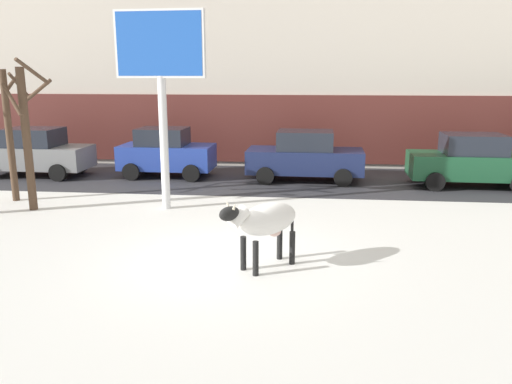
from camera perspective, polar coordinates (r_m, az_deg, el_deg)
The scene contains 14 objects.
ground_plane at distance 10.88m, azimuth -3.42°, elevation -7.74°, with size 120.00×120.00×0.00m, color white.
road_strip at distance 19.10m, azimuth 0.76°, elevation 1.44°, with size 60.00×5.60×0.01m, color #333338.
building_facade at distance 24.53m, azimuth 2.09°, elevation 19.22°, with size 44.00×6.10×13.00m.
cow_holstein at distance 10.24m, azimuth 1.09°, elevation -3.17°, with size 1.63×1.64×1.54m.
billboard at distance 14.74m, azimuth -10.62°, elevation 14.62°, with size 2.53×0.30×5.56m.
car_grey_sedan at distance 21.39m, azimuth -23.48°, elevation 4.07°, with size 4.24×2.05×1.84m.
car_blue_hatchback at distance 19.77m, azimuth -9.98°, elevation 4.36°, with size 3.53×1.98×1.86m.
car_navy_sedan at distance 18.80m, azimuth 5.47°, elevation 3.99°, with size 4.24×2.05×1.84m.
car_darkgreen_sedan at distance 19.23m, azimuth 22.92°, elevation 3.21°, with size 4.24×2.05×1.84m.
pedestrian_near_billboard at distance 23.58m, azimuth -16.35°, elevation 5.30°, with size 0.36×0.24×1.73m.
pedestrian_by_cars at distance 21.85m, azimuth 8.21°, elevation 5.12°, with size 0.36×0.24×1.73m.
pedestrian_far_left at distance 22.44m, azimuth -7.44°, elevation 5.35°, with size 0.36×0.24×1.73m.
bare_tree_left_lot at distance 15.85m, azimuth -24.19°, elevation 6.07°, with size 1.22×1.35×4.28m.
bare_tree_far_back at distance 17.28m, azimuth -25.85°, elevation 6.48°, with size 1.31×1.28×4.06m.
Camera 1 is at (1.70, -10.03, 3.87)m, focal length 35.86 mm.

